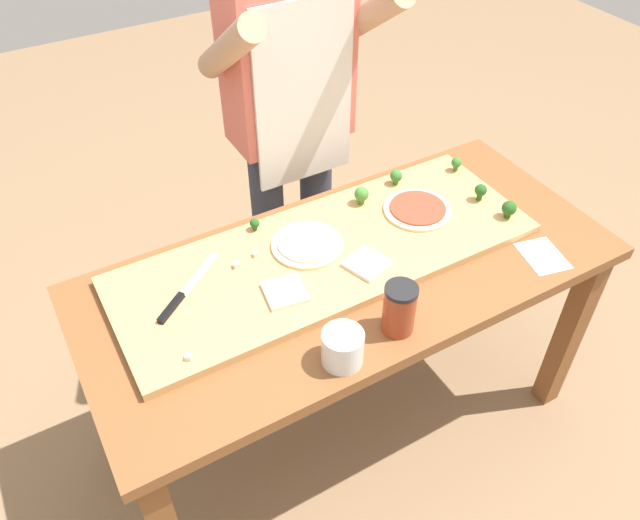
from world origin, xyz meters
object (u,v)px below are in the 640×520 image
at_px(pizza_slice_near_left, 367,264).
at_px(pizza_whole_tomato_red, 418,209).
at_px(recipe_note, 543,256).
at_px(broccoli_floret_back_right, 481,191).
at_px(cheese_crumble_a, 237,265).
at_px(broccoli_floret_center_left, 362,194).
at_px(pizza_slice_center, 285,292).
at_px(broccoli_floret_back_mid, 456,163).
at_px(flour_cup, 343,349).
at_px(cheese_crumble_b, 256,254).
at_px(pizza_whole_cheese_artichoke, 307,244).
at_px(prep_table, 349,294).
at_px(cook_center, 291,110).
at_px(chefs_knife, 181,296).
at_px(broccoli_floret_front_mid, 255,224).
at_px(cheese_crumble_c, 188,357).
at_px(broccoli_floret_front_left, 509,209).
at_px(broccoli_floret_front_right, 396,176).
at_px(sauce_jar, 399,309).

bearing_deg(pizza_slice_near_left, pizza_whole_tomato_red, 25.49).
relative_size(pizza_whole_tomato_red, recipe_note, 1.45).
bearing_deg(broccoli_floret_back_right, cheese_crumble_a, 173.15).
relative_size(pizza_whole_tomato_red, broccoli_floret_center_left, 3.57).
height_order(pizza_slice_center, broccoli_floret_center_left, broccoli_floret_center_left).
xyz_separation_m(broccoli_floret_back_mid, flour_cup, (-0.75, -0.49, -0.01)).
distance_m(pizza_slice_near_left, cheese_crumble_b, 0.33).
bearing_deg(pizza_slice_center, broccoli_floret_back_mid, 16.73).
height_order(pizza_whole_tomato_red, pizza_slice_near_left, pizza_whole_tomato_red).
height_order(pizza_whole_tomato_red, recipe_note, pizza_whole_tomato_red).
height_order(broccoli_floret_center_left, cheese_crumble_a, broccoli_floret_center_left).
bearing_deg(pizza_slice_center, pizza_whole_cheese_artichoke, 43.84).
relative_size(prep_table, cook_center, 0.95).
bearing_deg(flour_cup, broccoli_floret_back_mid, 33.14).
height_order(chefs_knife, broccoli_floret_center_left, broccoli_floret_center_left).
relative_size(cheese_crumble_a, flour_cup, 0.16).
bearing_deg(pizza_slice_near_left, broccoli_floret_front_mid, 124.66).
relative_size(chefs_knife, cheese_crumble_a, 14.43).
height_order(flour_cup, cook_center, cook_center).
height_order(broccoli_floret_back_mid, cheese_crumble_c, broccoli_floret_back_mid).
bearing_deg(broccoli_floret_back_mid, prep_table, -159.19).
height_order(chefs_knife, broccoli_floret_front_left, broccoli_floret_front_left).
relative_size(cheese_crumble_c, recipe_note, 0.10).
distance_m(prep_table, pizza_slice_near_left, 0.16).
height_order(pizza_whole_tomato_red, broccoli_floret_front_right, broccoli_floret_front_right).
bearing_deg(broccoli_floret_back_mid, pizza_slice_near_left, -154.46).
xyz_separation_m(cheese_crumble_a, flour_cup, (0.10, -0.42, 0.01)).
relative_size(chefs_knife, pizza_whole_tomato_red, 1.13).
bearing_deg(pizza_whole_cheese_artichoke, prep_table, -56.35).
relative_size(broccoli_floret_front_right, flour_cup, 0.49).
bearing_deg(broccoli_floret_center_left, cook_center, 101.53).
height_order(broccoli_floret_front_right, broccoli_floret_back_mid, broccoli_floret_front_right).
distance_m(broccoli_floret_back_right, sauce_jar, 0.61).
relative_size(broccoli_floret_front_right, cheese_crumble_c, 3.45).
relative_size(pizza_slice_center, cheese_crumble_a, 6.51).
bearing_deg(cheese_crumble_c, broccoli_floret_center_left, 24.36).
height_order(prep_table, flour_cup, flour_cup).
height_order(pizza_slice_near_left, broccoli_floret_center_left, broccoli_floret_center_left).
bearing_deg(broccoli_floret_front_mid, pizza_whole_tomato_red, -19.54).
relative_size(pizza_whole_tomato_red, broccoli_floret_front_mid, 5.34).
relative_size(cheese_crumble_b, sauce_jar, 0.10).
bearing_deg(pizza_whole_cheese_artichoke, recipe_note, -31.12).
bearing_deg(broccoli_floret_back_right, broccoli_floret_front_right, 131.37).
height_order(pizza_whole_tomato_red, broccoli_floret_front_left, broccoli_floret_front_left).
bearing_deg(pizza_slice_near_left, broccoli_floret_center_left, 60.71).
bearing_deg(cheese_crumble_a, cook_center, 46.15).
xyz_separation_m(prep_table, pizza_slice_center, (-0.23, -0.02, 0.15)).
distance_m(pizza_whole_tomato_red, broccoli_floret_front_right, 0.16).
distance_m(broccoli_floret_back_right, cheese_crumble_a, 0.82).
relative_size(pizza_slice_near_left, broccoli_floret_front_right, 2.08).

